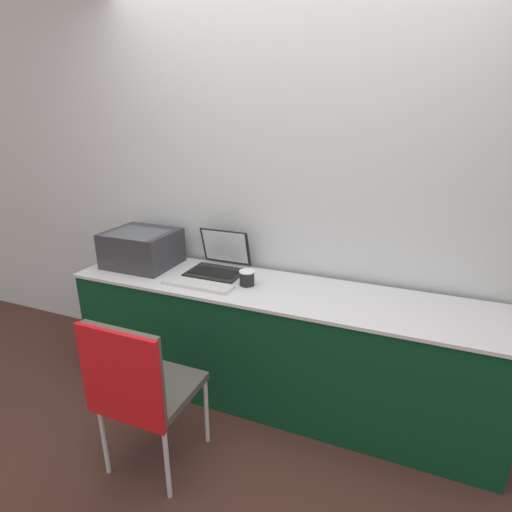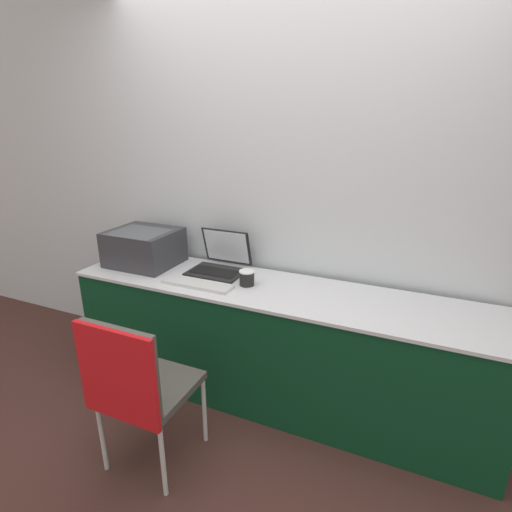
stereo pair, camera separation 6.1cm
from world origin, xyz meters
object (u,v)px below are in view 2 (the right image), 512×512
(printer, at_px, (144,246))
(external_keyboard, at_px, (197,284))
(laptop_left, at_px, (220,263))
(chair, at_px, (134,381))
(coffee_cup, at_px, (247,278))

(printer, distance_m, external_keyboard, 0.58)
(laptop_left, xyz_separation_m, chair, (0.05, -0.95, -0.28))
(laptop_left, xyz_separation_m, external_keyboard, (-0.01, -0.27, -0.05))
(laptop_left, relative_size, external_keyboard, 0.78)
(printer, relative_size, coffee_cup, 4.77)
(laptop_left, bearing_deg, coffee_cup, -28.40)
(coffee_cup, height_order, chair, chair)
(laptop_left, height_order, external_keyboard, laptop_left)
(external_keyboard, bearing_deg, chair, -85.42)
(printer, bearing_deg, laptop_left, 9.33)
(printer, relative_size, laptop_left, 1.29)
(external_keyboard, height_order, coffee_cup, coffee_cup)
(external_keyboard, distance_m, chair, 0.72)
(laptop_left, bearing_deg, printer, -170.67)
(coffee_cup, bearing_deg, chair, -105.22)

